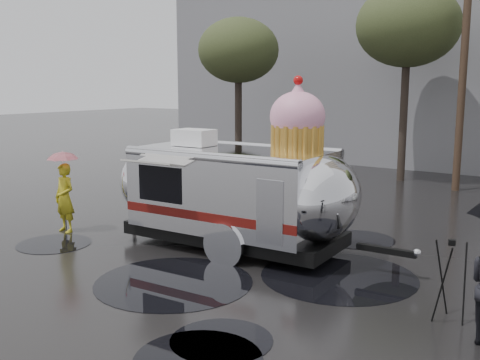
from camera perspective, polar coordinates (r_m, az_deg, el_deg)
The scene contains 11 objects.
ground at distance 11.99m, azimuth -8.64°, elevation -10.14°, with size 120.00×120.00×0.00m, color black.
puddles at distance 11.94m, azimuth -0.05°, elevation -10.09°, with size 9.64×9.39×0.01m.
grey_building at distance 34.31m, azimuth 15.08°, elevation 13.55°, with size 22.00×12.00×13.00m, color slate.
utility_pole at distance 22.76m, azimuth 21.74°, elevation 10.52°, with size 1.60×0.28×9.00m.
tree_left at distance 25.84m, azimuth -0.17°, elevation 12.96°, with size 3.64×3.64×6.95m.
tree_mid at distance 24.51m, azimuth 16.69°, elevation 14.73°, with size 4.20×4.20×8.03m.
barricade_row at distance 22.77m, azimuth -1.57°, elevation 0.86°, with size 4.30×0.80×1.00m.
airstream_trailer at distance 13.81m, azimuth -0.34°, elevation -0.83°, with size 8.03×3.27×4.33m.
person_left at distance 16.17m, azimuth -17.38°, elevation -1.75°, with size 0.69×0.46×1.91m, color gold.
umbrella_pink at distance 16.01m, azimuth -17.55°, elevation 1.58°, with size 1.04×1.04×2.26m.
tripod at distance 10.40m, azimuth 20.54°, elevation -8.85°, with size 0.59×0.58×1.46m.
Camera 1 is at (7.83, -8.12, 4.07)m, focal length 42.00 mm.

